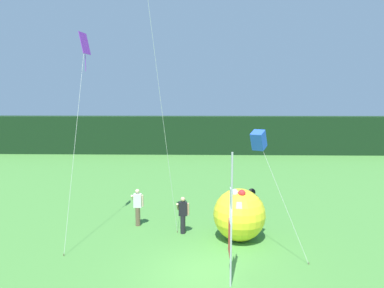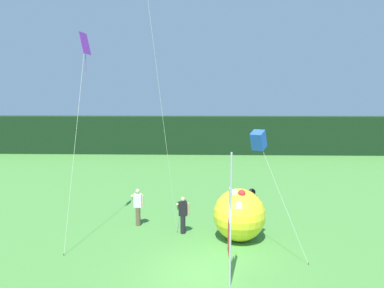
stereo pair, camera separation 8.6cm
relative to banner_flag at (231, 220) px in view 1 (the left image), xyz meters
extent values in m
plane|color=#478438|center=(-0.70, 0.43, -2.03)|extent=(120.00, 120.00, 0.00)
cube|color=black|center=(-0.70, 26.74, -0.05)|extent=(80.00, 2.40, 3.97)
cylinder|color=#B7B7BC|center=(0.00, -0.29, 0.09)|extent=(0.06, 0.06, 4.24)
cube|color=red|center=(0.00, 0.22, -0.70)|extent=(0.02, 0.97, 1.13)
cube|color=white|center=(0.00, 0.04, 0.43)|extent=(0.02, 0.60, 1.13)
cube|color=blue|center=(0.00, -0.15, 1.56)|extent=(0.02, 0.23, 1.13)
cylinder|color=brown|center=(-3.83, 4.91, -1.60)|extent=(0.22, 0.22, 0.87)
cube|color=white|center=(-3.83, 4.91, -0.84)|extent=(0.36, 0.20, 0.63)
sphere|color=beige|center=(-3.83, 4.91, -0.41)|extent=(0.20, 0.20, 0.20)
cylinder|color=beige|center=(-4.06, 4.97, -0.75)|extent=(0.09, 0.48, 0.42)
cylinder|color=beige|center=(-3.60, 4.92, -0.85)|extent=(0.09, 0.14, 0.56)
cylinder|color=black|center=(-1.71, 4.03, -1.63)|extent=(0.22, 0.22, 0.80)
cube|color=black|center=(-1.71, 4.03, -0.93)|extent=(0.36, 0.20, 0.60)
sphere|color=tan|center=(-1.71, 4.03, -0.51)|extent=(0.20, 0.20, 0.20)
cylinder|color=tan|center=(-1.94, 4.09, -0.85)|extent=(0.09, 0.48, 0.42)
cylinder|color=tan|center=(-1.48, 4.03, -0.95)|extent=(0.09, 0.14, 0.56)
sphere|color=yellow|center=(0.65, 3.40, -0.96)|extent=(2.15, 2.15, 2.15)
sphere|color=white|center=(0.41, 3.11, 0.05)|extent=(0.30, 0.30, 0.30)
sphere|color=black|center=(1.19, 3.72, -0.08)|extent=(0.30, 0.30, 0.30)
sphere|color=red|center=(0.70, 3.02, 0.05)|extent=(0.30, 0.30, 0.30)
cylinder|color=brown|center=(2.89, 1.25, -1.99)|extent=(0.03, 0.03, 0.08)
cylinder|color=silver|center=(2.05, 1.83, 0.11)|extent=(1.70, 1.19, 4.29)
cube|color=blue|center=(1.21, 2.42, 2.25)|extent=(0.73, 0.80, 0.79)
cylinder|color=brown|center=(-1.96, 4.10, -1.99)|extent=(0.03, 0.03, 0.08)
cylinder|color=silver|center=(-2.55, 3.60, 3.54)|extent=(1.20, 1.01, 11.15)
cylinder|color=brown|center=(-6.04, 1.69, -1.99)|extent=(0.03, 0.03, 0.08)
cylinder|color=silver|center=(-5.93, 3.03, 2.03)|extent=(0.22, 2.71, 8.12)
cube|color=purple|center=(-5.83, 4.38, 6.09)|extent=(0.31, 0.67, 0.89)
cylinder|color=purple|center=(-5.83, 4.38, 5.28)|extent=(0.02, 0.02, 0.70)
camera|label=1|loc=(-0.92, -10.63, 3.78)|focal=32.91mm
camera|label=2|loc=(-0.83, -10.63, 3.78)|focal=32.91mm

